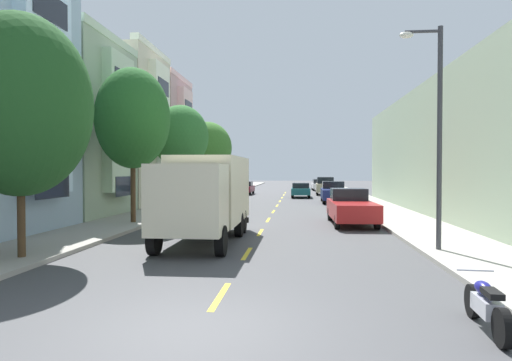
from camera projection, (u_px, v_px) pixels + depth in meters
name	position (u px, v px, depth m)	size (l,w,h in m)	color
ground_plane	(279.00, 203.00, 37.60)	(160.00, 160.00, 0.00)	#424244
sidewalk_left	(188.00, 203.00, 36.27)	(3.20, 120.00, 0.14)	#A39E93
sidewalk_right	(371.00, 204.00, 34.94)	(3.20, 120.00, 0.14)	#A39E93
lane_centerline_dashes	(275.00, 208.00, 32.12)	(0.14, 47.20, 0.01)	yellow
townhouse_third_sage	(13.00, 131.00, 26.43)	(12.95, 7.36, 10.28)	#99AD8E
townhouse_fourth_cream	(88.00, 131.00, 33.86)	(11.14, 7.36, 11.55)	beige
townhouse_fifth_rose	(111.00, 141.00, 41.53)	(14.05, 7.36, 11.02)	#CC9E9E
apartment_block_opposite	(511.00, 150.00, 26.27)	(10.00, 36.00, 7.70)	#99AD8E
street_tree_nearest	(20.00, 105.00, 13.31)	(4.07, 4.07, 7.07)	#47331E
street_tree_second	(133.00, 118.00, 22.30)	(3.60, 3.60, 7.50)	#47331E
street_tree_third	(181.00, 137.00, 31.32)	(3.79, 3.79, 6.97)	#47331E
street_tree_farthest	(207.00, 148.00, 40.33)	(4.33, 4.33, 6.78)	#47331E
street_lamp	(435.00, 121.00, 14.61)	(1.35, 0.28, 7.08)	#38383D
delivery_box_truck	(207.00, 192.00, 17.25)	(2.41, 7.42, 3.19)	beige
parked_pickup_red	(351.00, 207.00, 22.71)	(2.12, 5.34, 1.73)	#AD1E1E
parked_suv_champagne	(325.00, 186.00, 50.03)	(2.05, 4.84, 1.93)	tan
parked_hatchback_silver	(222.00, 194.00, 36.40)	(1.86, 4.05, 1.50)	#B2B5BA
parked_sedan_burgundy	(245.00, 188.00, 50.64)	(1.86, 4.52, 1.43)	maroon
parked_pickup_navy	(334.00, 193.00, 37.86)	(2.07, 5.33, 1.73)	navy
parked_wagon_white	(319.00, 184.00, 60.43)	(1.94, 4.74, 1.50)	silver
moving_teal_sedan	(301.00, 190.00, 44.91)	(1.80, 4.50, 1.43)	#195B60
parked_motorcycle	(486.00, 306.00, 7.61)	(0.62, 2.05, 0.90)	black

